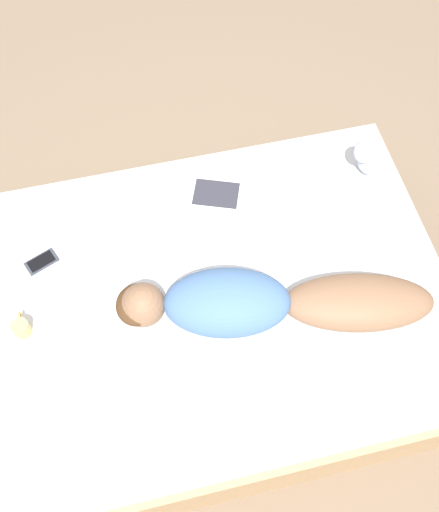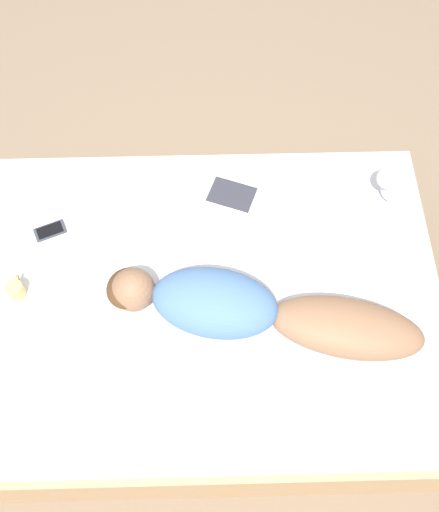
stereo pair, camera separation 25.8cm
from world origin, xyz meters
name	(u,v)px [view 1 (the left image)]	position (x,y,z in m)	size (l,w,h in m)	color
ground_plane	(214,341)	(0.00, 0.00, 0.00)	(12.00, 12.00, 0.00)	#7A6651
bed	(213,319)	(0.00, 0.00, 0.28)	(1.52, 2.07, 0.57)	tan
person	(264,303)	(-0.14, -0.18, 0.67)	(0.50, 1.32, 0.20)	brown
open_magazine	(213,214)	(0.39, -0.09, 0.58)	(0.53, 0.44, 0.01)	white
coffee_mug	(21,327)	(0.00, 0.80, 0.61)	(0.11, 0.07, 0.08)	tan
cell_phone	(41,262)	(0.31, 0.70, 0.58)	(0.12, 0.16, 0.01)	#333842
plush_toy	(368,158)	(0.47, -0.85, 0.67)	(0.13, 0.16, 0.20)	#B2BCCC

